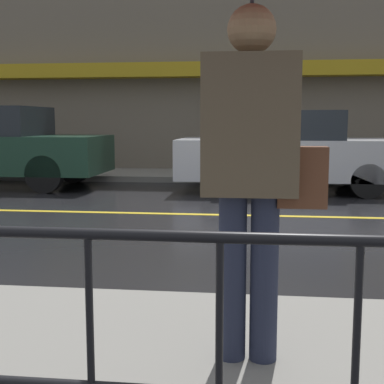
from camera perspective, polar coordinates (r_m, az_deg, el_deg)
ground_plane at (r=7.74m, az=4.48°, el=-2.49°), size 80.00×80.00×0.00m
sidewalk_near at (r=2.82m, az=-0.08°, el=-19.65°), size 28.00×2.41×0.13m
sidewalk_far at (r=12.65m, az=5.41°, el=1.72°), size 28.00×2.09×0.13m
lane_marking at (r=7.74m, az=4.48°, el=-2.46°), size 25.20×0.12×0.01m
building_storefront at (r=13.87m, az=5.70°, el=15.01°), size 28.00×0.85×6.37m
railing_foreground at (r=1.69m, az=-4.10°, el=-15.00°), size 12.00×0.04×0.90m
pedestrian at (r=2.69m, az=6.52°, el=16.23°), size 0.95×0.95×2.17m
car_silver at (r=10.49m, az=10.10°, el=4.34°), size 4.25×1.94×1.54m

